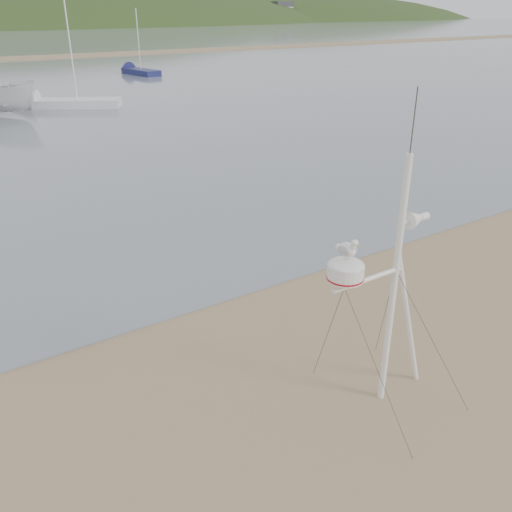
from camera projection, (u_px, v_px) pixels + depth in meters
ground at (175, 493)px, 7.10m from camera, size 560.00×560.00×0.00m
mast_rig at (388, 338)px, 8.30m from camera, size 2.17×2.32×4.90m
sailboat_blue_far at (133, 70)px, 51.71m from camera, size 2.33×6.35×6.20m
sailboat_white_near at (48, 103)px, 34.08m from camera, size 6.84×4.95×6.89m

